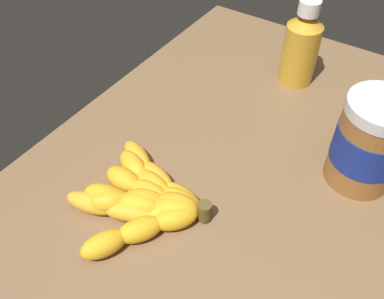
# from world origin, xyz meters

# --- Properties ---
(ground_plane) EXTENTS (0.88, 0.57, 0.04)m
(ground_plane) POSITION_xyz_m (0.00, 0.00, -0.02)
(ground_plane) COLOR brown
(banana_bunch) EXTENTS (0.21, 0.19, 0.04)m
(banana_bunch) POSITION_xyz_m (0.15, -0.05, 0.02)
(banana_bunch) COLOR gold
(banana_bunch) RESTS_ON ground_plane
(peanut_butter_jar) EXTENTS (0.10, 0.10, 0.14)m
(peanut_butter_jar) POSITION_xyz_m (-0.08, 0.18, 0.07)
(peanut_butter_jar) COLOR #9E602D
(peanut_butter_jar) RESTS_ON ground_plane
(honey_bottle) EXTENTS (0.07, 0.07, 0.16)m
(honey_bottle) POSITION_xyz_m (-0.26, -0.00, 0.07)
(honey_bottle) COLOR gold
(honey_bottle) RESTS_ON ground_plane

